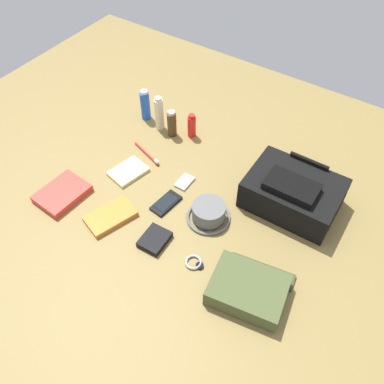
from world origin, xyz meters
The scene contains 16 objects.
ground_plane centered at (0.00, 0.00, -0.01)m, with size 2.64×2.02×0.02m, color olive.
backpack centered at (0.34, 0.19, 0.07)m, with size 0.36×0.26×0.16m.
toiletry_pouch centered at (0.39, -0.24, 0.03)m, with size 0.27×0.26×0.07m.
bucket_hat centered at (0.11, -0.05, 0.03)m, with size 0.17×0.17×0.07m.
deodorant_spray centered at (-0.47, 0.30, 0.07)m, with size 0.04×0.04×0.15m.
lotion_bottle centered at (-0.37, 0.28, 0.08)m, with size 0.04×0.04×0.17m.
cologne_bottle centered at (-0.29, 0.27, 0.06)m, with size 0.04×0.04×0.13m.
sunscreen_spray centered at (-0.21, 0.32, 0.06)m, with size 0.04×0.04×0.12m.
paperback_novel centered at (-0.44, -0.28, 0.01)m, with size 0.16×0.20×0.03m.
travel_guidebook centered at (-0.21, -0.26, 0.01)m, with size 0.16×0.21×0.02m.
cell_phone centered at (-0.07, -0.08, 0.01)m, with size 0.08×0.13×0.01m.
media_player centered at (-0.07, 0.05, 0.01)m, with size 0.05×0.08×0.01m.
wristwatch centered at (0.17, -0.25, 0.01)m, with size 0.07×0.06×0.01m.
toothbrush centered at (-0.30, 0.10, 0.01)m, with size 0.17×0.06×0.02m.
wallet centered at (0.00, -0.25, 0.01)m, with size 0.09×0.11×0.02m, color black.
notepad centered at (-0.30, -0.03, 0.01)m, with size 0.11×0.15×0.02m, color beige.
Camera 1 is at (0.59, -0.89, 1.27)m, focal length 38.52 mm.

